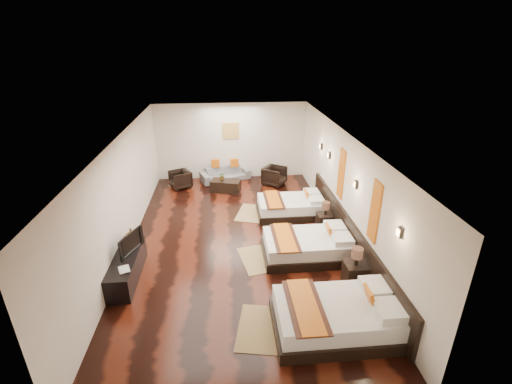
{
  "coord_description": "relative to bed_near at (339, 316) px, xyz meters",
  "views": [
    {
      "loc": [
        -0.26,
        -8.15,
        4.96
      ],
      "look_at": [
        0.55,
        0.69,
        1.1
      ],
      "focal_mm": 25.18,
      "sensor_mm": 36.0,
      "label": 1
    }
  ],
  "objects": [
    {
      "name": "tv",
      "position": [
        -4.15,
        2.14,
        0.49
      ],
      "size": [
        0.41,
        0.82,
        0.48
      ],
      "primitive_type": "imported",
      "rotation": [
        0.0,
        0.0,
        1.19
      ],
      "color": "black",
      "rests_on": "tv_console"
    },
    {
      "name": "coffee_table",
      "position": [
        -1.95,
        6.62,
        -0.1
      ],
      "size": [
        1.1,
        0.75,
        0.4
      ],
      "primitive_type": "cube",
      "rotation": [
        0.0,
        0.0,
        -0.27
      ],
      "color": "black",
      "rests_on": "floor"
    },
    {
      "name": "figurine",
      "position": [
        -4.2,
        2.61,
        0.41
      ],
      "size": [
        0.32,
        0.32,
        0.32
      ],
      "primitive_type": "imported",
      "rotation": [
        0.0,
        0.0,
        -0.04
      ],
      "color": "brown",
      "rests_on": "tv_console"
    },
    {
      "name": "gold_artwork",
      "position": [
        -1.7,
        7.98,
        1.5
      ],
      "size": [
        0.6,
        0.04,
        0.6
      ],
      "primitive_type": "cube",
      "color": "#AD873F",
      "rests_on": "back_wall"
    },
    {
      "name": "orange_panel_b",
      "position": [
        1.03,
        3.55,
        1.4
      ],
      "size": [
        0.04,
        0.4,
        1.3
      ],
      "primitive_type": "cube",
      "color": "#D86014",
      "rests_on": "right_wall"
    },
    {
      "name": "headboard_panel",
      "position": [
        1.01,
        2.45,
        0.15
      ],
      "size": [
        0.08,
        6.6,
        0.9
      ],
      "primitive_type": "cube",
      "color": "black",
      "rests_on": "floor"
    },
    {
      "name": "sconce_far",
      "position": [
        1.01,
        4.65,
        1.55
      ],
      "size": [
        0.07,
        0.12,
        0.18
      ],
      "color": "black",
      "rests_on": "right_wall"
    },
    {
      "name": "bed_near",
      "position": [
        0.0,
        0.0,
        0.0
      ],
      "size": [
        2.32,
        1.46,
        0.88
      ],
      "color": "black",
      "rests_on": "floor"
    },
    {
      "name": "bed_mid",
      "position": [
        -0.0,
        2.43,
        -0.02
      ],
      "size": [
        2.16,
        1.35,
        0.82
      ],
      "color": "black",
      "rests_on": "floor"
    },
    {
      "name": "floor",
      "position": [
        -1.7,
        3.25,
        -0.3
      ],
      "size": [
        5.5,
        9.5,
        0.01
      ],
      "primitive_type": "cube",
      "color": "black",
      "rests_on": "ground"
    },
    {
      "name": "jute_mat_mid",
      "position": [
        -1.26,
        2.38,
        -0.3
      ],
      "size": [
        0.97,
        1.32,
        0.01
      ],
      "primitive_type": "cube",
      "rotation": [
        0.0,
        0.0,
        0.2
      ],
      "color": "#977B4D",
      "rests_on": "floor"
    },
    {
      "name": "sofa",
      "position": [
        -1.95,
        7.67,
        -0.04
      ],
      "size": [
        1.94,
        1.29,
        0.53
      ],
      "primitive_type": "imported",
      "rotation": [
        0.0,
        0.0,
        0.35
      ],
      "color": "slate",
      "rests_on": "floor"
    },
    {
      "name": "nightstand_b",
      "position": [
        0.75,
        3.7,
        -0.01
      ],
      "size": [
        0.42,
        0.42,
        0.82
      ],
      "color": "black",
      "rests_on": "floor"
    },
    {
      "name": "back_wall",
      "position": [
        -1.7,
        8.0,
        1.1
      ],
      "size": [
        5.5,
        0.01,
        2.8
      ],
      "primitive_type": "cube",
      "color": "silver",
      "rests_on": "floor"
    },
    {
      "name": "jute_mat_far",
      "position": [
        -1.23,
        4.86,
        -0.3
      ],
      "size": [
        1.06,
        1.37,
        0.01
      ],
      "primitive_type": "cube",
      "rotation": [
        0.0,
        0.0,
        -0.29
      ],
      "color": "#977B4D",
      "rests_on": "floor"
    },
    {
      "name": "bed_far",
      "position": [
        -0.0,
        4.68,
        -0.04
      ],
      "size": [
        2.01,
        1.26,
        0.77
      ],
      "color": "black",
      "rests_on": "floor"
    },
    {
      "name": "table_plant",
      "position": [
        -2.07,
        6.7,
        0.23
      ],
      "size": [
        0.26,
        0.23,
        0.27
      ],
      "primitive_type": "imported",
      "rotation": [
        0.0,
        0.0,
        -0.08
      ],
      "color": "#265D1F",
      "rests_on": "coffee_table"
    },
    {
      "name": "armchair_right",
      "position": [
        -0.19,
        7.08,
        0.03
      ],
      "size": [
        1.02,
        1.01,
        0.67
      ],
      "primitive_type": "imported",
      "rotation": [
        0.0,
        0.0,
        0.97
      ],
      "color": "black",
      "rests_on": "floor"
    },
    {
      "name": "sconce_lounge",
      "position": [
        1.01,
        5.55,
        1.55
      ],
      "size": [
        0.07,
        0.12,
        0.18
      ],
      "color": "black",
      "rests_on": "right_wall"
    },
    {
      "name": "book",
      "position": [
        -4.2,
        1.4,
        0.26
      ],
      "size": [
        0.3,
        0.34,
        0.03
      ],
      "primitive_type": "imported",
      "rotation": [
        0.0,
        0.0,
        0.37
      ],
      "color": "black",
      "rests_on": "tv_console"
    },
    {
      "name": "ceiling",
      "position": [
        -1.7,
        3.25,
        2.5
      ],
      "size": [
        5.5,
        9.5,
        0.01
      ],
      "primitive_type": "cube",
      "color": "white",
      "rests_on": "floor"
    },
    {
      "name": "sconce_mid",
      "position": [
        1.01,
        2.45,
        1.55
      ],
      "size": [
        0.07,
        0.12,
        0.18
      ],
      "color": "black",
      "rests_on": "right_wall"
    },
    {
      "name": "sconce_near",
      "position": [
        1.01,
        0.25,
        1.55
      ],
      "size": [
        0.07,
        0.12,
        0.18
      ],
      "color": "black",
      "rests_on": "right_wall"
    },
    {
      "name": "right_wall",
      "position": [
        1.05,
        3.25,
        1.1
      ],
      "size": [
        0.01,
        9.5,
        2.8
      ],
      "primitive_type": "cube",
      "color": "silver",
      "rests_on": "floor"
    },
    {
      "name": "armchair_left",
      "position": [
        -3.55,
        7.11,
        0.01
      ],
      "size": [
        0.91,
        0.9,
        0.62
      ],
      "primitive_type": "imported",
      "rotation": [
        0.0,
        0.0,
        -1.1
      ],
      "color": "black",
      "rests_on": "floor"
    },
    {
      "name": "jute_mat_near",
      "position": [
        -1.45,
        0.15,
        -0.3
      ],
      "size": [
        0.97,
        1.32,
        0.01
      ],
      "primitive_type": "cube",
      "rotation": [
        0.0,
        0.0,
        -0.19
      ],
      "color": "#977B4D",
      "rests_on": "floor"
    },
    {
      "name": "left_wall",
      "position": [
        -4.45,
        3.25,
        1.1
      ],
      "size": [
        0.01,
        9.5,
        2.8
      ],
      "primitive_type": "cube",
      "color": "silver",
      "rests_on": "floor"
    },
    {
      "name": "orange_panel_a",
      "position": [
        1.03,
        1.35,
        1.4
      ],
      "size": [
        0.04,
        0.4,
        1.3
      ],
      "primitive_type": "cube",
      "color": "#D86014",
      "rests_on": "right_wall"
    },
    {
      "name": "nightstand_a",
      "position": [
        0.75,
        1.27,
        0.01
      ],
      "size": [
        0.45,
        0.45,
        0.9
      ],
      "color": "black",
      "rests_on": "floor"
    },
    {
      "name": "tv_console",
      "position": [
        -4.2,
        1.93,
        -0.03
      ],
      "size": [
        0.5,
        1.8,
        0.55
      ],
      "primitive_type": "cube",
      "color": "black",
      "rests_on": "floor"
    }
  ]
}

